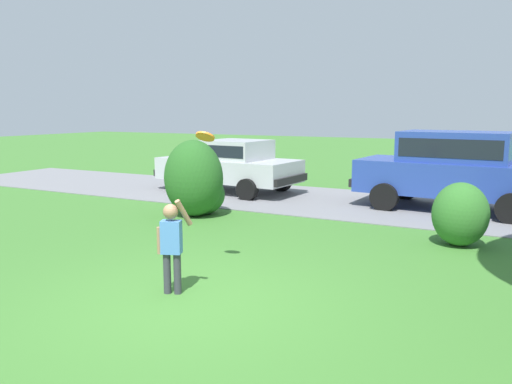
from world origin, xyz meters
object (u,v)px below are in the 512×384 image
Objects in this scene: parked_suv at (455,167)px; child_thrower at (172,241)px; frisbee at (205,137)px; parked_sedan at (231,164)px.

child_thrower is at bearing -108.73° from parked_suv.
parked_suv is at bearing 71.27° from child_thrower.
child_thrower is at bearing -86.02° from frisbee.
parked_suv is at bearing 68.40° from frisbee.
parked_sedan is 3.53× the size of child_thrower.
child_thrower is (-2.63, -7.77, -0.36)m from parked_suv.
frisbee is at bearing -62.59° from parked_sedan.
frisbee is (-2.70, -6.82, 0.96)m from parked_suv.
frisbee is at bearing 93.98° from child_thrower.
frisbee reaches higher than parked_sedan.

